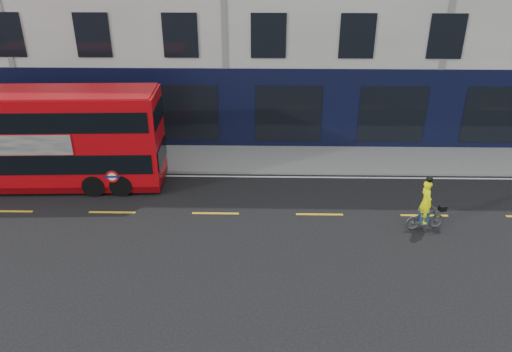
{
  "coord_description": "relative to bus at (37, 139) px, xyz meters",
  "views": [
    {
      "loc": [
        1.88,
        -15.02,
        9.81
      ],
      "look_at": [
        1.56,
        1.31,
        1.72
      ],
      "focal_mm": 35.0,
      "sensor_mm": 36.0,
      "label": 1
    }
  ],
  "objects": [
    {
      "name": "pavement",
      "position": [
        7.47,
        2.7,
        -2.05
      ],
      "size": [
        60.0,
        3.0,
        0.12
      ],
      "primitive_type": "cube",
      "color": "gray",
      "rests_on": "ground"
    },
    {
      "name": "road_edge_line",
      "position": [
        7.47,
        0.9,
        -2.11
      ],
      "size": [
        58.0,
        0.1,
        0.01
      ],
      "primitive_type": "cube",
      "color": "silver",
      "rests_on": "ground"
    },
    {
      "name": "cyclist",
      "position": [
        15.14,
        -3.24,
        -1.37
      ],
      "size": [
        1.51,
        0.67,
        2.14
      ],
      "rotation": [
        0.0,
        0.0,
        0.17
      ],
      "color": "#4D5053",
      "rests_on": "ground"
    },
    {
      "name": "lane_dashes",
      "position": [
        7.47,
        -2.3,
        -2.11
      ],
      "size": [
        58.0,
        0.12,
        0.01
      ],
      "primitive_type": null,
      "color": "gold",
      "rests_on": "ground"
    },
    {
      "name": "ground",
      "position": [
        7.47,
        -3.8,
        -2.11
      ],
      "size": [
        120.0,
        120.0,
        0.0
      ],
      "primitive_type": "plane",
      "color": "black",
      "rests_on": "ground"
    },
    {
      "name": "kerb",
      "position": [
        7.47,
        1.2,
        -2.05
      ],
      "size": [
        60.0,
        0.12,
        0.13
      ],
      "primitive_type": "cube",
      "color": "slate",
      "rests_on": "ground"
    },
    {
      "name": "bus",
      "position": [
        0.0,
        0.0,
        0.0
      ],
      "size": [
        10.3,
        2.72,
        4.12
      ],
      "rotation": [
        0.0,
        0.0,
        0.04
      ],
      "color": "#B3070D",
      "rests_on": "ground"
    }
  ]
}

